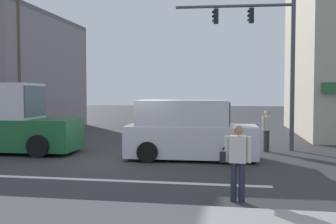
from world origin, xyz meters
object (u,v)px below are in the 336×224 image
traffic_light_mast (268,49)px  box_truck_crossing_rightbound (3,121)px  van_waiting_far (189,131)px  pedestrian_foreground_with_bag (237,158)px  utility_pole_near_left (18,55)px  pedestrian_mid_crossing (267,128)px  sedan_crossing_leftbound (188,125)px

traffic_light_mast → box_truck_crossing_rightbound: 11.09m
van_waiting_far → pedestrian_foreground_with_bag: 5.59m
utility_pole_near_left → pedestrian_foreground_with_bag: 15.35m
traffic_light_mast → pedestrian_foreground_with_bag: size_ratio=3.71×
pedestrian_mid_crossing → van_waiting_far: bearing=-140.9°
pedestrian_mid_crossing → utility_pole_near_left: bearing=168.8°
box_truck_crossing_rightbound → traffic_light_mast: bearing=13.6°
van_waiting_far → sedan_crossing_leftbound: 6.19m
van_waiting_far → box_truck_crossing_rightbound: (-7.44, 0.28, 0.25)m
box_truck_crossing_rightbound → pedestrian_mid_crossing: 10.53m
utility_pole_near_left → sedan_crossing_leftbound: (8.63, 1.36, -3.60)m
utility_pole_near_left → pedestrian_foreground_with_bag: utility_pole_near_left is taller
sedan_crossing_leftbound → pedestrian_mid_crossing: bearing=-46.2°
utility_pole_near_left → pedestrian_mid_crossing: utility_pole_near_left is taller
sedan_crossing_leftbound → pedestrian_mid_crossing: pedestrian_mid_crossing is taller
pedestrian_mid_crossing → box_truck_crossing_rightbound: bearing=-168.7°
utility_pole_near_left → van_waiting_far: utility_pole_near_left is taller
traffic_light_mast → pedestrian_foreground_with_bag: traffic_light_mast is taller
sedan_crossing_leftbound → pedestrian_foreground_with_bag: pedestrian_foreground_with_bag is taller
pedestrian_foreground_with_bag → pedestrian_mid_crossing: 7.76m
box_truck_crossing_rightbound → pedestrian_mid_crossing: (10.32, 2.06, -0.30)m
utility_pole_near_left → van_waiting_far: bearing=-27.0°
utility_pole_near_left → box_truck_crossing_rightbound: bearing=-66.6°
utility_pole_near_left → traffic_light_mast: (12.33, -1.97, -0.14)m
pedestrian_mid_crossing → traffic_light_mast: bearing=81.5°
utility_pole_near_left → box_truck_crossing_rightbound: 5.78m
traffic_light_mast → sedan_crossing_leftbound: 6.07m
traffic_light_mast → sedan_crossing_leftbound: traffic_light_mast is taller
box_truck_crossing_rightbound → pedestrian_foreground_with_bag: box_truck_crossing_rightbound is taller
box_truck_crossing_rightbound → van_waiting_far: bearing=-2.1°
sedan_crossing_leftbound → pedestrian_mid_crossing: (3.63, -3.79, 0.24)m
van_waiting_far → box_truck_crossing_rightbound: bearing=177.9°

